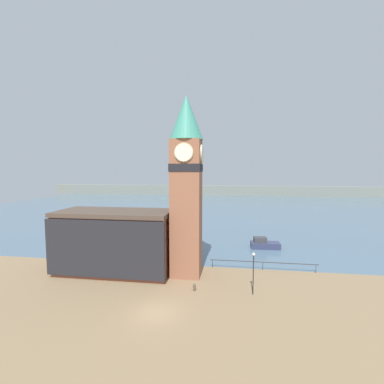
# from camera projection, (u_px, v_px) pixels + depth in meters

# --- Properties ---
(ground_plane) EXTENTS (160.00, 160.00, 0.00)m
(ground_plane) POSITION_uv_depth(u_px,v_px,m) (157.00, 313.00, 23.04)
(ground_plane) COLOR #846B4C
(water) EXTENTS (160.00, 120.00, 0.00)m
(water) POSITION_uv_depth(u_px,v_px,m) (210.00, 205.00, 93.95)
(water) COLOR slate
(water) RESTS_ON ground_plane
(far_shoreline) EXTENTS (180.00, 3.00, 5.00)m
(far_shoreline) POSITION_uv_depth(u_px,v_px,m) (216.00, 190.00, 133.21)
(far_shoreline) COLOR gray
(far_shoreline) RESTS_ON water
(pier_railing) EXTENTS (13.55, 0.08, 1.09)m
(pier_railing) POSITION_uv_depth(u_px,v_px,m) (263.00, 263.00, 32.92)
(pier_railing) COLOR #333338
(pier_railing) RESTS_ON ground_plane
(clock_tower) EXTENTS (4.03, 4.03, 21.68)m
(clock_tower) POSITION_uv_depth(u_px,v_px,m) (186.00, 181.00, 30.85)
(clock_tower) COLOR #935B42
(clock_tower) RESTS_ON ground_plane
(pier_building) EXTENTS (14.36, 6.23, 7.79)m
(pier_building) POSITION_uv_depth(u_px,v_px,m) (115.00, 241.00, 32.23)
(pier_building) COLOR brown
(pier_building) RESTS_ON ground_plane
(boat_near) EXTENTS (4.75, 2.28, 1.83)m
(boat_near) POSITION_uv_depth(u_px,v_px,m) (264.00, 244.00, 42.31)
(boat_near) COLOR #333856
(boat_near) RESTS_ON water
(mooring_bollard_near) EXTENTS (0.31, 0.31, 0.78)m
(mooring_bollard_near) POSITION_uv_depth(u_px,v_px,m) (194.00, 287.00, 27.34)
(mooring_bollard_near) COLOR brown
(mooring_bollard_near) RESTS_ON ground_plane
(lamp_post) EXTENTS (0.32, 0.32, 4.42)m
(lamp_post) POSITION_uv_depth(u_px,v_px,m) (253.00, 266.00, 26.28)
(lamp_post) COLOR black
(lamp_post) RESTS_ON ground_plane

